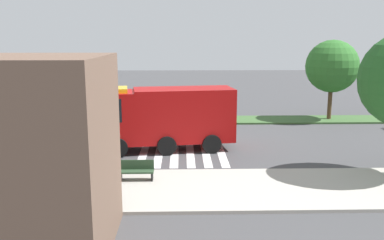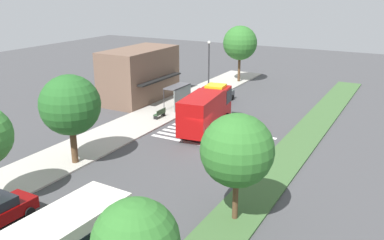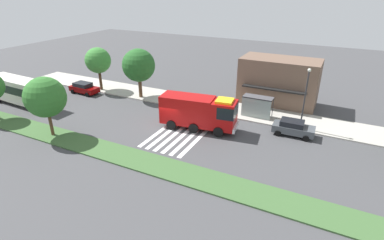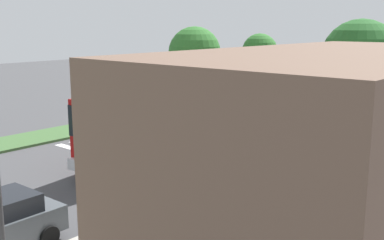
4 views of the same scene
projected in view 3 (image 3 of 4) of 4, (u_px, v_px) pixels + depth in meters
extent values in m
plane|color=#424244|center=(169.00, 128.00, 33.78)|extent=(120.00, 120.00, 0.00)
cube|color=#ADA89E|center=(200.00, 104.00, 40.43)|extent=(60.00, 5.08, 0.14)
cube|color=#3D6033|center=(129.00, 157.00, 27.91)|extent=(60.00, 3.00, 0.14)
cube|color=silver|center=(166.00, 127.00, 33.95)|extent=(0.45, 10.22, 0.01)
cube|color=silver|center=(173.00, 129.00, 33.58)|extent=(0.45, 10.22, 0.01)
cube|color=silver|center=(180.00, 130.00, 33.21)|extent=(0.45, 10.22, 0.01)
cube|color=silver|center=(187.00, 132.00, 32.84)|extent=(0.45, 10.22, 0.01)
cube|color=silver|center=(194.00, 134.00, 32.47)|extent=(0.45, 10.22, 0.01)
cube|color=silver|center=(202.00, 135.00, 32.11)|extent=(0.45, 10.22, 0.01)
cube|color=#A50C0C|center=(224.00, 115.00, 32.00)|extent=(2.80, 2.82, 2.99)
cube|color=#A50C0C|center=(187.00, 109.00, 33.20)|extent=(6.09, 3.27, 3.11)
cube|color=black|center=(228.00, 110.00, 31.64)|extent=(2.11, 2.76, 1.32)
cube|color=silver|center=(236.00, 127.00, 32.12)|extent=(0.58, 2.52, 0.50)
cube|color=yellow|center=(225.00, 101.00, 31.33)|extent=(1.96, 1.98, 0.24)
cylinder|color=black|center=(224.00, 123.00, 33.77)|extent=(1.13, 0.45, 1.10)
cylinder|color=black|center=(218.00, 132.00, 31.61)|extent=(1.13, 0.45, 1.10)
cylinder|color=black|center=(180.00, 116.00, 35.36)|extent=(1.13, 0.45, 1.10)
cylinder|color=black|center=(171.00, 125.00, 33.19)|extent=(1.13, 0.45, 1.10)
cylinder|color=black|center=(201.00, 119.00, 34.58)|extent=(1.13, 0.45, 1.10)
cylinder|color=black|center=(194.00, 128.00, 32.42)|extent=(1.13, 0.45, 1.10)
cube|color=#720505|center=(84.00, 89.00, 44.12)|extent=(4.49, 2.00, 0.72)
cube|color=black|center=(83.00, 85.00, 43.95)|extent=(2.53, 1.72, 0.56)
cylinder|color=black|center=(97.00, 91.00, 44.39)|extent=(0.65, 0.24, 0.64)
cylinder|color=black|center=(87.00, 95.00, 42.88)|extent=(0.65, 0.24, 0.64)
cylinder|color=black|center=(82.00, 88.00, 45.65)|extent=(0.65, 0.24, 0.64)
cylinder|color=black|center=(73.00, 92.00, 44.14)|extent=(0.65, 0.24, 0.64)
cube|color=#474C51|center=(293.00, 129.00, 31.91)|extent=(4.32, 1.94, 0.77)
cube|color=black|center=(292.00, 123.00, 31.71)|extent=(2.44, 1.67, 0.56)
cylinder|color=black|center=(308.00, 131.00, 32.27)|extent=(0.65, 0.24, 0.64)
cylinder|color=black|center=(306.00, 139.00, 30.77)|extent=(0.65, 0.24, 0.64)
cylinder|color=black|center=(281.00, 126.00, 33.36)|extent=(0.65, 0.24, 0.64)
cylinder|color=black|center=(278.00, 133.00, 31.86)|extent=(0.65, 0.24, 0.64)
cube|color=silver|center=(21.00, 90.00, 39.44)|extent=(11.03, 3.02, 2.98)
cube|color=black|center=(21.00, 88.00, 39.30)|extent=(10.82, 3.06, 1.07)
cylinder|color=black|center=(15.00, 94.00, 42.78)|extent=(1.01, 0.34, 1.00)
cylinder|color=black|center=(33.00, 110.00, 37.35)|extent=(1.01, 0.34, 1.00)
cylinder|color=black|center=(51.00, 103.00, 39.38)|extent=(1.01, 0.34, 1.00)
cube|color=#4C4C51|center=(258.00, 97.00, 35.53)|extent=(3.50, 1.40, 0.12)
cube|color=#8C9E99|center=(256.00, 108.00, 35.49)|extent=(3.50, 0.08, 2.40)
cylinder|color=#333338|center=(245.00, 103.00, 37.25)|extent=(0.08, 0.08, 2.40)
cylinder|color=#333338|center=(273.00, 107.00, 35.86)|extent=(0.08, 0.08, 2.40)
cube|color=#2D472D|center=(225.00, 108.00, 37.78)|extent=(1.60, 0.50, 0.08)
cube|color=#2D472D|center=(225.00, 106.00, 37.50)|extent=(1.60, 0.06, 0.45)
cube|color=black|center=(220.00, 108.00, 38.17)|extent=(0.08, 0.45, 0.37)
cube|color=black|center=(230.00, 110.00, 37.58)|extent=(0.08, 0.45, 0.37)
cylinder|color=#2D2D30|center=(304.00, 101.00, 32.09)|extent=(0.16, 0.16, 6.41)
sphere|color=white|center=(309.00, 70.00, 30.68)|extent=(0.36, 0.36, 0.36)
cube|color=brown|center=(279.00, 81.00, 39.57)|extent=(9.91, 4.95, 6.06)
cube|color=black|center=(273.00, 89.00, 37.33)|extent=(7.92, 0.80, 0.16)
cylinder|color=#47301E|center=(100.00, 79.00, 44.97)|extent=(0.41, 0.41, 3.14)
sphere|color=#387F33|center=(98.00, 60.00, 43.78)|extent=(3.73, 3.73, 3.73)
cylinder|color=#513823|center=(140.00, 87.00, 42.04)|extent=(0.49, 0.49, 2.97)
sphere|color=#235B23|center=(139.00, 65.00, 40.77)|extent=(4.49, 4.49, 4.49)
cylinder|color=#513823|center=(51.00, 123.00, 31.42)|extent=(0.33, 0.33, 2.77)
sphere|color=#2D6B28|center=(45.00, 97.00, 30.25)|extent=(4.14, 4.14, 4.14)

